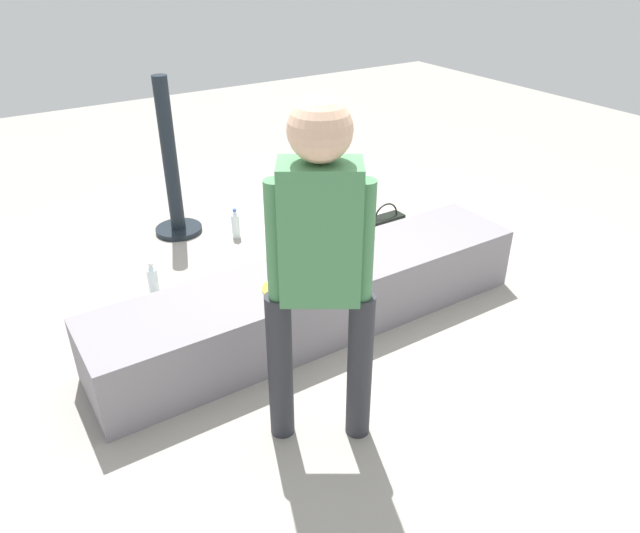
% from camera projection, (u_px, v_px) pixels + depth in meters
% --- Properties ---
extents(ground_plane, '(12.00, 12.00, 0.00)m').
position_uv_depth(ground_plane, '(317.00, 326.00, 3.60)').
color(ground_plane, gray).
extents(concrete_ledge, '(2.67, 0.54, 0.39)m').
position_uv_depth(concrete_ledge, '(317.00, 299.00, 3.51)').
color(concrete_ledge, gray).
rests_on(concrete_ledge, ground_plane).
extents(child_seated, '(0.28, 0.32, 0.48)m').
position_uv_depth(child_seated, '(322.00, 233.00, 3.34)').
color(child_seated, '#271954').
rests_on(child_seated, concrete_ledge).
extents(adult_standing, '(0.41, 0.34, 1.59)m').
position_uv_depth(adult_standing, '(320.00, 255.00, 2.38)').
color(adult_standing, '#2A2B31').
rests_on(adult_standing, ground_plane).
extents(cake_plate, '(0.22, 0.22, 0.07)m').
position_uv_depth(cake_plate, '(282.00, 286.00, 3.21)').
color(cake_plate, yellow).
rests_on(cake_plate, concrete_ledge).
extents(gift_bag, '(0.18, 0.08, 0.34)m').
position_uv_depth(gift_bag, '(291.00, 237.00, 4.29)').
color(gift_bag, gold).
rests_on(gift_bag, ground_plane).
extents(railing_post, '(0.36, 0.36, 1.21)m').
position_uv_depth(railing_post, '(172.00, 177.00, 4.49)').
color(railing_post, black).
rests_on(railing_post, ground_plane).
extents(water_bottle_near_gift, '(0.07, 0.07, 0.23)m').
position_uv_depth(water_bottle_near_gift, '(153.00, 279.00, 3.88)').
color(water_bottle_near_gift, silver).
rests_on(water_bottle_near_gift, ground_plane).
extents(water_bottle_far_side, '(0.06, 0.06, 0.24)m').
position_uv_depth(water_bottle_far_side, '(236.00, 224.00, 4.59)').
color(water_bottle_far_side, silver).
rests_on(water_bottle_far_side, ground_plane).
extents(party_cup_red, '(0.07, 0.07, 0.09)m').
position_uv_depth(party_cup_red, '(228.00, 304.00, 3.72)').
color(party_cup_red, red).
rests_on(party_cup_red, ground_plane).
extents(handbag_black_leather, '(0.29, 0.12, 0.31)m').
position_uv_depth(handbag_black_leather, '(385.00, 228.00, 4.53)').
color(handbag_black_leather, black).
rests_on(handbag_black_leather, ground_plane).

